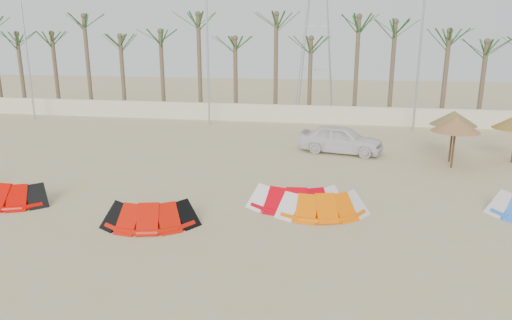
% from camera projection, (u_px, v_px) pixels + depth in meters
% --- Properties ---
extents(ground, '(120.00, 120.00, 0.00)m').
position_uv_depth(ground, '(217.00, 259.00, 12.68)').
color(ground, '#BDAD8E').
rests_on(ground, ground).
extents(boundary_wall, '(60.00, 0.30, 1.30)m').
position_uv_depth(boundary_wall, '(296.00, 114.00, 33.43)').
color(boundary_wall, beige).
rests_on(boundary_wall, ground).
extents(palm_line, '(52.00, 4.00, 7.70)m').
position_uv_depth(palm_line, '(309.00, 32.00, 33.25)').
color(palm_line, brown).
rests_on(palm_line, ground).
extents(lamp_a, '(1.25, 0.14, 11.00)m').
position_uv_depth(lamp_a, '(26.00, 42.00, 33.74)').
color(lamp_a, '#A5A8AD').
rests_on(lamp_a, ground).
extents(lamp_b, '(1.25, 0.14, 11.00)m').
position_uv_depth(lamp_b, '(208.00, 42.00, 31.27)').
color(lamp_b, '#A5A8AD').
rests_on(lamp_b, ground).
extents(lamp_c, '(1.25, 0.14, 11.00)m').
position_uv_depth(lamp_c, '(421.00, 42.00, 28.80)').
color(lamp_c, '#A5A8AD').
rests_on(lamp_c, ground).
extents(pylon, '(3.00, 3.00, 14.00)m').
position_uv_depth(pylon, '(314.00, 111.00, 39.12)').
color(pylon, '#A5A8AD').
rests_on(pylon, ground).
extents(kite_red_left, '(3.07, 1.59, 0.90)m').
position_uv_depth(kite_red_left, '(13.00, 191.00, 17.07)').
color(kite_red_left, '#D30700').
rests_on(kite_red_left, ground).
extents(kite_red_mid, '(3.31, 2.14, 0.90)m').
position_uv_depth(kite_red_mid, '(154.00, 211.00, 15.09)').
color(kite_red_mid, red).
rests_on(kite_red_mid, ground).
extents(kite_red_right, '(3.52, 1.83, 0.90)m').
position_uv_depth(kite_red_right, '(297.00, 195.00, 16.69)').
color(kite_red_right, red).
rests_on(kite_red_right, ground).
extents(kite_orange, '(3.42, 2.23, 0.90)m').
position_uv_depth(kite_orange, '(324.00, 201.00, 16.01)').
color(kite_orange, '#FD6500').
rests_on(kite_orange, ground).
extents(parasol_left, '(2.22, 2.22, 2.45)m').
position_uv_depth(parasol_left, '(456.00, 124.00, 21.22)').
color(parasol_left, '#4C331E').
rests_on(parasol_left, ground).
extents(parasol_mid, '(2.22, 2.22, 2.56)m').
position_uv_depth(parasol_mid, '(454.00, 118.00, 22.27)').
color(parasol_mid, '#4C331E').
rests_on(parasol_mid, ground).
extents(car, '(4.70, 2.68, 1.51)m').
position_uv_depth(car, '(341.00, 139.00, 24.41)').
color(car, silver).
rests_on(car, ground).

